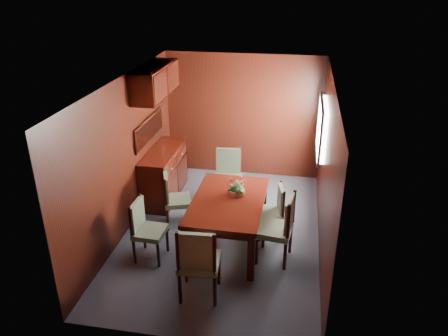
% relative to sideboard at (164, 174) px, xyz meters
% --- Properties ---
extents(ground, '(4.50, 4.50, 0.00)m').
position_rel_sideboard_xyz_m(ground, '(1.25, -1.00, -0.45)').
color(ground, '#3F4857').
rests_on(ground, ground).
extents(room_shell, '(3.06, 4.52, 2.41)m').
position_rel_sideboard_xyz_m(room_shell, '(1.15, -0.67, 1.18)').
color(room_shell, black).
rests_on(room_shell, ground).
extents(sideboard, '(0.48, 1.40, 0.90)m').
position_rel_sideboard_xyz_m(sideboard, '(0.00, 0.00, 0.00)').
color(sideboard, black).
rests_on(sideboard, ground).
extents(dining_table, '(1.05, 1.65, 0.77)m').
position_rel_sideboard_xyz_m(dining_table, '(1.40, -1.32, 0.21)').
color(dining_table, black).
rests_on(dining_table, ground).
extents(chair_left_near, '(0.43, 0.45, 0.91)m').
position_rel_sideboard_xyz_m(chair_left_near, '(0.29, -1.83, 0.06)').
color(chair_left_near, black).
rests_on(chair_left_near, ground).
extents(chair_left_far, '(0.53, 0.54, 0.91)m').
position_rel_sideboard_xyz_m(chair_left_far, '(0.43, -0.90, 0.05)').
color(chair_left_far, black).
rests_on(chair_left_far, ground).
extents(chair_right_near, '(0.53, 0.55, 1.03)m').
position_rel_sideboard_xyz_m(chair_right_near, '(2.17, -1.55, 0.12)').
color(chair_right_near, black).
rests_on(chair_right_near, ground).
extents(chair_right_far, '(0.46, 0.48, 0.86)m').
position_rel_sideboard_xyz_m(chair_right_far, '(2.04, -0.94, 0.02)').
color(chair_right_far, black).
rests_on(chair_right_far, ground).
extents(chair_head, '(0.53, 0.51, 1.05)m').
position_rel_sideboard_xyz_m(chair_head, '(1.23, -2.54, 0.14)').
color(chair_head, black).
rests_on(chair_head, ground).
extents(chair_foot, '(0.50, 0.48, 0.98)m').
position_rel_sideboard_xyz_m(chair_foot, '(1.16, 0.04, 0.10)').
color(chair_foot, black).
rests_on(chair_foot, ground).
extents(flower_centerpiece, '(0.27, 0.27, 0.27)m').
position_rel_sideboard_xyz_m(flower_centerpiece, '(1.49, -1.14, 0.45)').
color(flower_centerpiece, '#A94833').
rests_on(flower_centerpiece, dining_table).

